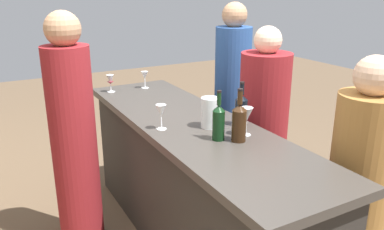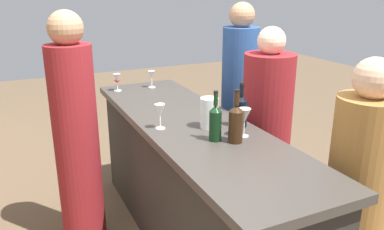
# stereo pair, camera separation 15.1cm
# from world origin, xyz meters

# --- Properties ---
(bar_counter) EXTENTS (2.35, 0.67, 0.92)m
(bar_counter) POSITION_xyz_m (0.00, 0.00, 0.46)
(bar_counter) COLOR #2A2723
(bar_counter) RESTS_ON ground
(wine_bottle_leftmost_amber_brown) EXTENTS (0.08, 0.08, 0.31)m
(wine_bottle_leftmost_amber_brown) POSITION_xyz_m (-0.41, -0.08, 1.03)
(wine_bottle_leftmost_amber_brown) COLOR #331E0F
(wine_bottle_leftmost_amber_brown) RESTS_ON bar_counter
(wine_bottle_second_left_dark_green) EXTENTS (0.07, 0.07, 0.29)m
(wine_bottle_second_left_dark_green) POSITION_xyz_m (-0.33, 0.01, 1.03)
(wine_bottle_second_left_dark_green) COLOR black
(wine_bottle_second_left_dark_green) RESTS_ON bar_counter
(wine_bottle_center_near_black) EXTENTS (0.08, 0.08, 0.28)m
(wine_bottle_center_near_black) POSITION_xyz_m (-0.19, -0.25, 1.02)
(wine_bottle_center_near_black) COLOR black
(wine_bottle_center_near_black) RESTS_ON bar_counter
(wine_glass_near_left) EXTENTS (0.08, 0.08, 0.17)m
(wine_glass_near_left) POSITION_xyz_m (-0.35, -0.17, 1.04)
(wine_glass_near_left) COLOR white
(wine_glass_near_left) RESTS_ON bar_counter
(wine_glass_near_center) EXTENTS (0.06, 0.06, 0.15)m
(wine_glass_near_center) POSITION_xyz_m (0.97, -0.07, 1.02)
(wine_glass_near_center) COLOR white
(wine_glass_near_center) RESTS_ON bar_counter
(wine_glass_near_right) EXTENTS (0.06, 0.06, 0.15)m
(wine_glass_near_right) POSITION_xyz_m (0.98, 0.22, 1.02)
(wine_glass_near_right) COLOR white
(wine_glass_near_right) RESTS_ON bar_counter
(wine_glass_far_left) EXTENTS (0.07, 0.07, 0.16)m
(wine_glass_far_left) POSITION_xyz_m (-0.02, 0.23, 1.03)
(wine_glass_far_left) COLOR white
(wine_glass_far_left) RESTS_ON bar_counter
(water_pitcher) EXTENTS (0.11, 0.11, 0.19)m
(water_pitcher) POSITION_xyz_m (-0.13, -0.06, 1.01)
(water_pitcher) COLOR silver
(water_pitcher) RESTS_ON bar_counter
(person_left_guest) EXTENTS (0.39, 0.39, 1.63)m
(person_left_guest) POSITION_xyz_m (0.67, -0.77, 0.77)
(person_left_guest) COLOR #284C8C
(person_left_guest) RESTS_ON ground
(person_center_guest) EXTENTS (0.36, 0.36, 1.50)m
(person_center_guest) POSITION_xyz_m (0.02, -0.61, 0.69)
(person_center_guest) COLOR maroon
(person_center_guest) RESTS_ON ground
(person_right_guest) EXTENTS (0.43, 0.43, 1.43)m
(person_right_guest) POSITION_xyz_m (-0.82, -0.62, 0.66)
(person_right_guest) COLOR #9E6B33
(person_right_guest) RESTS_ON ground
(person_server_behind) EXTENTS (0.39, 0.39, 1.62)m
(person_server_behind) POSITION_xyz_m (0.40, 0.68, 0.77)
(person_server_behind) COLOR maroon
(person_server_behind) RESTS_ON ground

